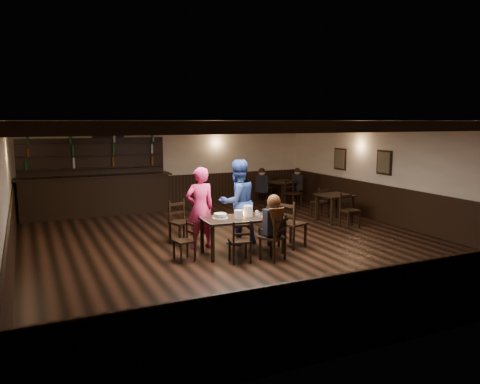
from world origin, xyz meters
name	(u,v)px	position (x,y,z in m)	size (l,w,h in m)	color
ground	(239,244)	(0.00, 0.00, 0.00)	(10.00, 10.00, 0.00)	black
room_shell	(238,165)	(0.01, 0.04, 1.75)	(9.02, 10.02, 2.71)	beige
dining_table	(243,221)	(-0.21, -0.66, 0.68)	(1.68, 0.92, 0.75)	black
chair_near_left	(241,238)	(-0.52, -1.24, 0.48)	(0.44, 0.42, 0.83)	black
chair_near_right	(276,234)	(0.16, -1.38, 0.52)	(0.54, 0.53, 0.89)	black
chair_end_left	(187,237)	(-1.39, -0.62, 0.45)	(0.40, 0.41, 0.78)	black
chair_end_right	(290,220)	(0.88, -0.69, 0.60)	(0.59, 0.60, 1.03)	black
chair_far_pushed	(179,218)	(-1.13, 0.66, 0.56)	(0.56, 0.55, 0.96)	black
woman_pink	(200,208)	(-0.86, 0.08, 0.87)	(0.63, 0.42, 1.74)	#F53380
man_blue	(238,202)	(0.01, 0.07, 0.93)	(0.91, 0.71, 1.86)	navy
seated_person	(273,217)	(0.13, -1.33, 0.85)	(0.35, 0.53, 0.86)	black
cake	(220,216)	(-0.65, -0.53, 0.80)	(0.31, 0.31, 0.10)	white
plate_stack_a	(239,214)	(-0.32, -0.71, 0.84)	(0.18, 0.18, 0.17)	white
plate_stack_b	(248,211)	(-0.07, -0.61, 0.86)	(0.19, 0.19, 0.22)	white
tea_light	(242,215)	(-0.18, -0.57, 0.78)	(0.04, 0.04, 0.06)	#A5A8AD
salt_shaker	(259,215)	(0.11, -0.76, 0.79)	(0.03, 0.03, 0.08)	silver
pepper_shaker	(265,215)	(0.22, -0.78, 0.79)	(0.03, 0.03, 0.08)	#A5A8AD
drink_glass	(257,213)	(0.14, -0.60, 0.80)	(0.06, 0.06, 0.10)	silver
menu_red	(270,217)	(0.31, -0.84, 0.75)	(0.34, 0.24, 0.00)	maroon
menu_blue	(266,214)	(0.37, -0.58, 0.75)	(0.26, 0.18, 0.00)	#0E184A
bar_counter	(96,190)	(-2.35, 4.72, 0.73)	(4.29, 0.70, 2.20)	black
back_table_a	(334,198)	(3.28, 1.01, 0.65)	(0.84, 0.84, 0.75)	black
back_table_b	(282,184)	(3.36, 3.93, 0.65)	(1.06, 1.06, 0.75)	black
bg_patron_left	(262,180)	(2.57, 3.84, 0.85)	(0.28, 0.40, 0.76)	black
bg_patron_right	(297,179)	(3.85, 3.81, 0.82)	(0.23, 0.35, 0.71)	black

